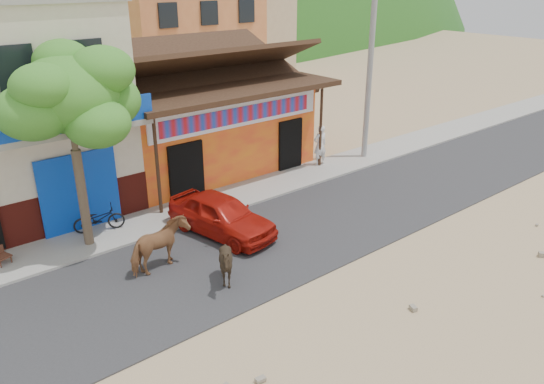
{
  "coord_description": "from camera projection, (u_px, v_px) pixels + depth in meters",
  "views": [
    {
      "loc": [
        -9.42,
        -8.89,
        7.83
      ],
      "look_at": [
        0.36,
        3.0,
        1.4
      ],
      "focal_mm": 35.0,
      "sensor_mm": 36.0,
      "label": 1
    }
  ],
  "objects": [
    {
      "name": "sidewalk",
      "position": [
        212.0,
        204.0,
        19.13
      ],
      "size": [
        60.0,
        2.0,
        0.12
      ],
      "primitive_type": "cube",
      "color": "gray",
      "rests_on": "ground"
    },
    {
      "name": "apartment_front",
      "position": [
        171.0,
        1.0,
        34.94
      ],
      "size": [
        9.0,
        9.0,
        12.0
      ],
      "primitive_type": "cube",
      "color": "#CC723F",
      "rests_on": "ground"
    },
    {
      "name": "cow_tan",
      "position": [
        160.0,
        246.0,
        14.7
      ],
      "size": [
        1.87,
        1.16,
        1.47
      ],
      "primitive_type": "imported",
      "rotation": [
        0.0,
        0.0,
        1.79
      ],
      "color": "#95623B",
      "rests_on": "road"
    },
    {
      "name": "cow_dark",
      "position": [
        226.0,
        264.0,
        14.04
      ],
      "size": [
        1.34,
        1.26,
        1.24
      ],
      "primitive_type": "imported",
      "rotation": [
        0.0,
        0.0,
        -1.31
      ],
      "color": "black",
      "rests_on": "road"
    },
    {
      "name": "cafe_chair_right",
      "position": [
        0.0,
        250.0,
        14.94
      ],
      "size": [
        0.54,
        0.54,
        0.9
      ],
      "primitive_type": null,
      "rotation": [
        0.0,
        0.0,
        0.37
      ],
      "color": "#482318",
      "rests_on": "sidewalk"
    },
    {
      "name": "utility_pole",
      "position": [
        370.0,
        66.0,
        22.37
      ],
      "size": [
        0.24,
        0.24,
        8.0
      ],
      "primitive_type": "cylinder",
      "color": "gray",
      "rests_on": "sidewalk"
    },
    {
      "name": "red_car",
      "position": [
        221.0,
        215.0,
        16.78
      ],
      "size": [
        2.23,
        4.07,
        1.31
      ],
      "primitive_type": "imported",
      "rotation": [
        0.0,
        0.0,
        0.19
      ],
      "color": "#A8150C",
      "rests_on": "road"
    },
    {
      "name": "apartment_rear",
      "position": [
        230.0,
        7.0,
        44.88
      ],
      "size": [
        8.0,
        8.0,
        10.0
      ],
      "primitive_type": "cube",
      "color": "tan",
      "rests_on": "ground"
    },
    {
      "name": "cafe_building",
      "position": [
        0.0,
        114.0,
        17.43
      ],
      "size": [
        7.0,
        6.0,
        7.0
      ],
      "primitive_type": "cube",
      "color": "beige",
      "rests_on": "ground"
    },
    {
      "name": "tree",
      "position": [
        76.0,
        150.0,
        15.11
      ],
      "size": [
        3.0,
        3.0,
        6.0
      ],
      "primitive_type": null,
      "color": "#2D721E",
      "rests_on": "sidewalk"
    },
    {
      "name": "dance_club",
      "position": [
        197.0,
        125.0,
        22.48
      ],
      "size": [
        8.0,
        6.0,
        3.6
      ],
      "primitive_type": "cube",
      "color": "orange",
      "rests_on": "ground"
    },
    {
      "name": "pedestrian",
      "position": [
        320.0,
        145.0,
        22.56
      ],
      "size": [
        0.68,
        0.5,
        1.74
      ],
      "primitive_type": "imported",
      "rotation": [
        0.0,
        0.0,
        3.0
      ],
      "color": "white",
      "rests_on": "sidewalk"
    },
    {
      "name": "ground",
      "position": [
        330.0,
        273.0,
        14.87
      ],
      "size": [
        120.0,
        120.0,
        0.0
      ],
      "primitive_type": "plane",
      "color": "#9E825B",
      "rests_on": "ground"
    },
    {
      "name": "road",
      "position": [
        273.0,
        240.0,
        16.65
      ],
      "size": [
        60.0,
        5.0,
        0.04
      ],
      "primitive_type": "cube",
      "color": "#28282B",
      "rests_on": "ground"
    },
    {
      "name": "scooter",
      "position": [
        99.0,
        219.0,
        16.87
      ],
      "size": [
        1.68,
        1.01,
        0.83
      ],
      "primitive_type": "imported",
      "rotation": [
        0.0,
        0.0,
        1.26
      ],
      "color": "black",
      "rests_on": "sidewalk"
    }
  ]
}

